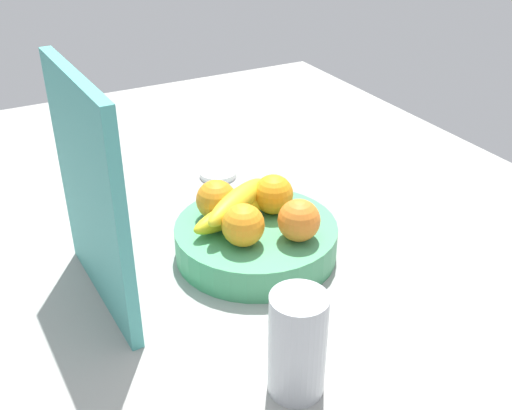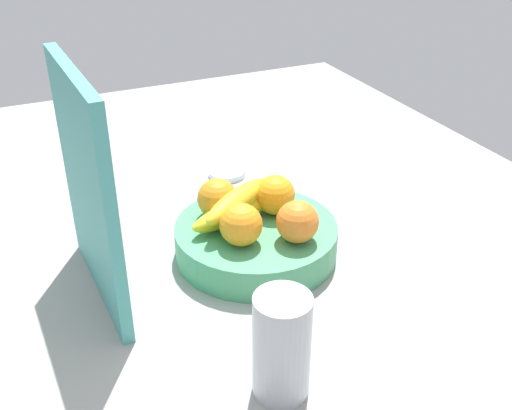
% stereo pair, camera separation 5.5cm
% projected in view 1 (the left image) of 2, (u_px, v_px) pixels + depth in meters
% --- Properties ---
extents(ground_plane, '(1.80, 1.40, 0.03)m').
position_uv_depth(ground_plane, '(236.00, 255.00, 1.08)').
color(ground_plane, gray).
extents(fruit_bowl, '(0.28, 0.28, 0.06)m').
position_uv_depth(fruit_bowl, '(256.00, 240.00, 1.04)').
color(fruit_bowl, '#469866').
rests_on(fruit_bowl, ground_plane).
extents(orange_front_left, '(0.07, 0.07, 0.07)m').
position_uv_depth(orange_front_left, '(299.00, 220.00, 0.98)').
color(orange_front_left, orange).
rests_on(orange_front_left, fruit_bowl).
extents(orange_front_right, '(0.07, 0.07, 0.07)m').
position_uv_depth(orange_front_right, '(273.00, 194.00, 1.05)').
color(orange_front_right, orange).
rests_on(orange_front_right, fruit_bowl).
extents(orange_center, '(0.07, 0.07, 0.07)m').
position_uv_depth(orange_center, '(216.00, 200.00, 1.03)').
color(orange_center, orange).
rests_on(orange_center, fruit_bowl).
extents(orange_back_left, '(0.07, 0.07, 0.07)m').
position_uv_depth(orange_back_left, '(243.00, 225.00, 0.96)').
color(orange_back_left, orange).
rests_on(orange_back_left, fruit_bowl).
extents(banana_bunch, '(0.13, 0.18, 0.06)m').
position_uv_depth(banana_bunch, '(236.00, 207.00, 1.02)').
color(banana_bunch, yellow).
rests_on(banana_bunch, fruit_bowl).
extents(cutting_board, '(0.28, 0.03, 0.36)m').
position_uv_depth(cutting_board, '(91.00, 195.00, 0.87)').
color(cutting_board, teal).
rests_on(cutting_board, ground_plane).
extents(thermos_tumbler, '(0.07, 0.07, 0.15)m').
position_uv_depth(thermos_tumbler, '(297.00, 344.00, 0.75)').
color(thermos_tumbler, '#B0B4BA').
rests_on(thermos_tumbler, ground_plane).
extents(jar_lid, '(0.08, 0.08, 0.01)m').
position_uv_depth(jar_lid, '(218.00, 174.00, 1.31)').
color(jar_lid, white).
rests_on(jar_lid, ground_plane).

